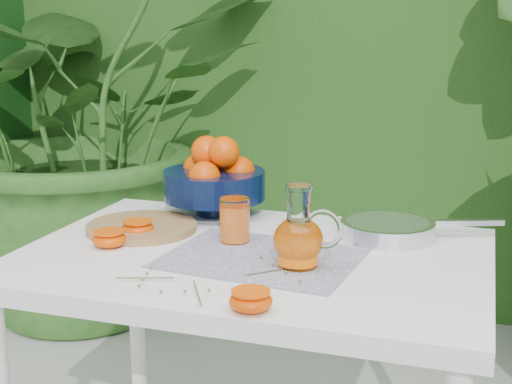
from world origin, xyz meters
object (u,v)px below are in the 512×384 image
(fruit_bowl, at_px, (215,178))
(saute_pan, at_px, (389,228))
(white_table, at_px, (253,288))
(cutting_board, at_px, (142,227))
(juice_pitcher, at_px, (299,238))

(fruit_bowl, bearing_deg, saute_pan, -9.26)
(white_table, xyz_separation_m, fruit_bowl, (-0.19, 0.28, 0.18))
(white_table, relative_size, saute_pan, 2.52)
(white_table, height_order, saute_pan, saute_pan)
(cutting_board, distance_m, saute_pan, 0.59)
(cutting_board, height_order, juice_pitcher, juice_pitcher)
(juice_pitcher, bearing_deg, saute_pan, 61.40)
(white_table, distance_m, saute_pan, 0.35)
(fruit_bowl, height_order, saute_pan, fruit_bowl)
(white_table, bearing_deg, fruit_bowl, 125.30)
(fruit_bowl, distance_m, juice_pitcher, 0.47)
(white_table, bearing_deg, juice_pitcher, -28.98)
(cutting_board, relative_size, juice_pitcher, 1.56)
(white_table, xyz_separation_m, saute_pan, (0.27, 0.20, 0.10))
(fruit_bowl, xyz_separation_m, saute_pan, (0.46, -0.07, -0.07))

